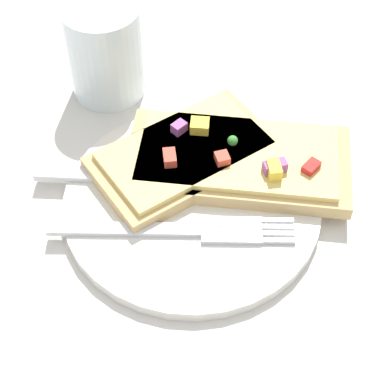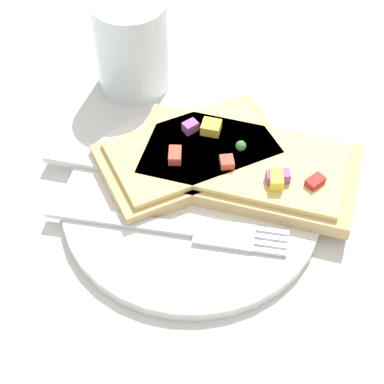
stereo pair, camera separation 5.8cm
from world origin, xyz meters
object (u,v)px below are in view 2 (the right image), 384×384
(plate, at_px, (192,203))
(pizza_slice_main, at_px, (245,165))
(drinking_glass, at_px, (132,44))
(fork, at_px, (179,229))
(knife, at_px, (134,169))
(pizza_slice_corner, at_px, (192,155))

(plate, xyz_separation_m, pizza_slice_main, (0.06, 0.01, 0.02))
(plate, distance_m, drinking_glass, 0.19)
(fork, bearing_deg, plate, 81.33)
(pizza_slice_main, relative_size, drinking_glass, 2.20)
(fork, distance_m, drinking_glass, 0.22)
(plate, xyz_separation_m, knife, (-0.03, 0.05, 0.01))
(plate, distance_m, pizza_slice_corner, 0.05)
(plate, relative_size, pizza_slice_main, 1.05)
(fork, height_order, pizza_slice_corner, pizza_slice_corner)
(plate, height_order, pizza_slice_corner, pizza_slice_corner)
(fork, height_order, knife, knife)
(knife, bearing_deg, plate, -19.79)
(pizza_slice_main, xyz_separation_m, drinking_glass, (-0.04, 0.18, 0.03))
(knife, xyz_separation_m, pizza_slice_corner, (0.05, -0.01, 0.01))
(knife, xyz_separation_m, pizza_slice_main, (0.09, -0.05, 0.01))
(fork, bearing_deg, pizza_slice_main, 57.89)
(pizza_slice_main, bearing_deg, knife, 14.99)
(pizza_slice_corner, bearing_deg, plate, 64.59)
(knife, relative_size, pizza_slice_main, 0.78)
(fork, xyz_separation_m, pizza_slice_corner, (0.05, 0.07, 0.01))
(plate, relative_size, knife, 1.35)
(plate, relative_size, drinking_glass, 2.31)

